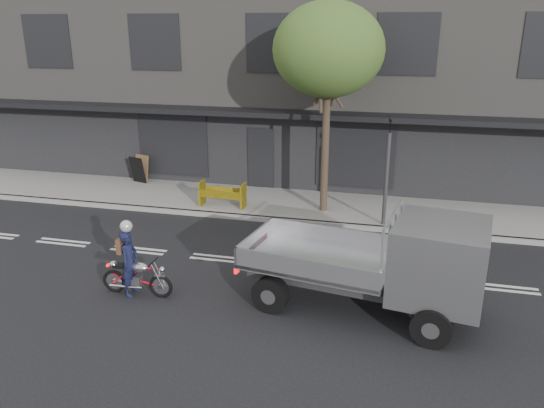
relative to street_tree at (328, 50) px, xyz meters
The scene contains 11 objects.
ground 7.09m from the street_tree, 117.65° to the right, with size 80.00×80.00×0.00m, color black.
sidewalk 5.67m from the street_tree, 167.20° to the left, with size 32.00×3.20×0.15m, color gray.
kerb 5.75m from the street_tree, 153.43° to the right, with size 32.00×0.20×0.15m, color gray.
building_main 7.54m from the street_tree, 107.22° to the left, with size 26.00×10.00×8.00m, color slate.
street_tree is the anchor object (origin of this frame).
traffic_light_pole 4.23m from the street_tree, 23.03° to the right, with size 0.12×0.12×3.50m.
motorcycle 8.81m from the street_tree, 117.44° to the right, with size 1.76×0.51×0.90m.
rider 8.70m from the street_tree, 118.47° to the right, with size 0.57×0.38×1.57m, color #131635.
flatbed_ute 7.80m from the street_tree, 65.35° to the right, with size 5.33×2.82×2.35m.
construction_barrier 5.82m from the street_tree, 169.38° to the right, with size 1.57×0.63×0.88m, color #E1B70B, non-canonical shape.
sandwich_board 8.93m from the street_tree, 168.82° to the left, with size 0.65×0.44×1.03m, color black, non-canonical shape.
Camera 1 is at (4.49, -12.40, 6.00)m, focal length 35.00 mm.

